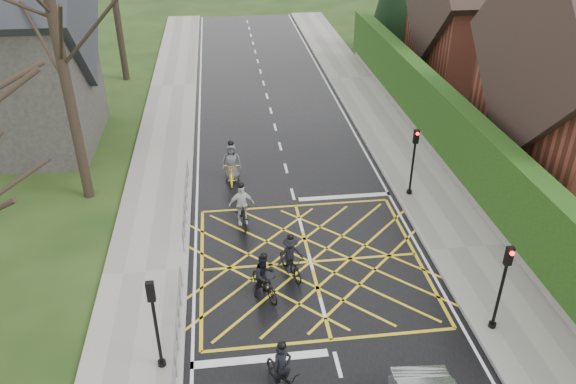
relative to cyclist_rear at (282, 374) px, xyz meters
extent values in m
plane|color=black|center=(1.71, 5.65, -0.55)|extent=(120.00, 120.00, 0.00)
cube|color=black|center=(1.71, 5.65, -0.55)|extent=(9.00, 80.00, 0.01)
cube|color=gray|center=(7.71, 5.65, -0.48)|extent=(3.00, 80.00, 0.15)
cube|color=gray|center=(-4.29, 5.65, -0.48)|extent=(3.00, 80.00, 0.15)
cube|color=slate|center=(9.46, 11.65, -0.20)|extent=(0.50, 38.00, 0.70)
cube|color=#0E330E|center=(9.46, 11.65, 1.55)|extent=(0.90, 38.00, 2.80)
cube|color=brown|center=(16.46, 23.65, 2.45)|extent=(9.00, 8.00, 6.00)
cylinder|color=black|center=(12.46, 31.65, 0.05)|extent=(0.50, 0.50, 1.20)
cube|color=#2D2B28|center=(-11.79, 17.65, 2.95)|extent=(8.00, 7.00, 7.00)
cylinder|color=black|center=(-7.29, 11.65, 4.95)|extent=(0.44, 0.44, 11.00)
cylinder|color=black|center=(-8.29, 19.65, 5.45)|extent=(0.44, 0.44, 12.00)
cylinder|color=black|center=(-7.59, 27.65, 4.45)|extent=(0.44, 0.44, 10.00)
cylinder|color=slate|center=(-2.94, 2.15, 0.45)|extent=(0.05, 5.00, 0.05)
cylinder|color=slate|center=(-2.94, 2.15, 0.00)|extent=(0.04, 5.00, 0.04)
cylinder|color=slate|center=(-2.94, 4.65, -0.05)|extent=(0.04, 0.04, 1.00)
cylinder|color=slate|center=(-2.94, 9.65, 0.45)|extent=(0.05, 6.00, 0.05)
cylinder|color=slate|center=(-2.94, 9.65, 0.00)|extent=(0.04, 6.00, 0.04)
cylinder|color=slate|center=(-2.94, 6.65, -0.05)|extent=(0.04, 0.04, 1.00)
cylinder|color=slate|center=(-2.94, 12.65, -0.05)|extent=(0.04, 0.04, 1.00)
cylinder|color=black|center=(6.81, 9.85, 0.95)|extent=(0.10, 0.10, 3.00)
cylinder|color=black|center=(6.81, 9.85, -0.40)|extent=(0.24, 0.24, 0.30)
cube|color=black|center=(6.81, 9.85, 2.35)|extent=(0.22, 0.16, 0.62)
sphere|color=#FF0C0C|center=(6.81, 9.73, 2.53)|extent=(0.14, 0.14, 0.14)
cylinder|color=black|center=(6.81, 1.45, 0.95)|extent=(0.10, 0.10, 3.00)
cylinder|color=black|center=(6.81, 1.45, -0.40)|extent=(0.24, 0.24, 0.30)
cube|color=black|center=(6.81, 1.45, 2.35)|extent=(0.22, 0.16, 0.62)
sphere|color=#FF0C0C|center=(6.81, 1.33, 2.53)|extent=(0.14, 0.14, 0.14)
cylinder|color=black|center=(-3.39, 1.15, 0.95)|extent=(0.10, 0.10, 3.00)
cylinder|color=black|center=(-3.39, 1.15, -0.40)|extent=(0.24, 0.24, 0.30)
cube|color=black|center=(-3.39, 1.15, 2.35)|extent=(0.22, 0.16, 0.62)
sphere|color=#FF0C0C|center=(-3.39, 1.27, 2.53)|extent=(0.14, 0.14, 0.14)
imported|color=black|center=(0.00, -0.03, -0.09)|extent=(1.24, 1.85, 0.92)
imported|color=black|center=(0.00, 0.07, 0.23)|extent=(0.67, 0.57, 1.56)
sphere|color=black|center=(0.00, 0.07, 1.03)|extent=(0.24, 0.24, 0.24)
imported|color=black|center=(-0.14, 4.00, -0.04)|extent=(1.14, 1.76, 1.03)
imported|color=black|center=(-0.14, 4.10, 0.23)|extent=(0.94, 0.86, 1.57)
sphere|color=black|center=(-0.14, 4.10, 1.04)|extent=(0.25, 0.25, 0.25)
imported|color=black|center=(0.89, 5.06, -0.11)|extent=(1.10, 1.79, 0.89)
imported|color=black|center=(0.89, 5.16, 0.20)|extent=(1.10, 0.85, 1.51)
sphere|color=black|center=(0.89, 5.16, 0.98)|extent=(0.24, 0.24, 0.24)
imported|color=black|center=(-0.65, 8.49, 0.03)|extent=(0.77, 1.98, 1.16)
imported|color=silver|center=(-0.65, 8.59, 0.33)|extent=(1.08, 0.55, 1.77)
sphere|color=black|center=(-0.65, 8.59, 1.24)|extent=(0.28, 0.28, 0.28)
imported|color=yellow|center=(-0.90, 12.30, -0.01)|extent=(0.84, 2.08, 1.07)
imported|color=#4C5053|center=(-0.90, 12.40, 0.36)|extent=(0.93, 0.63, 1.82)
sphere|color=black|center=(-0.90, 12.40, 1.29)|extent=(0.29, 0.29, 0.29)
camera|label=1|loc=(-1.20, -10.78, 12.13)|focal=35.00mm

